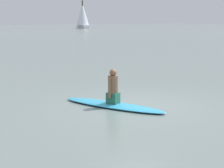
# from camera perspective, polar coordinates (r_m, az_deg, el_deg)

# --- Properties ---
(ground_plane) EXTENTS (400.00, 400.00, 0.00)m
(ground_plane) POSITION_cam_1_polar(r_m,az_deg,el_deg) (10.00, 4.19, -3.47)
(ground_plane) COLOR slate
(surfboard) EXTENTS (1.73, 3.23, 0.10)m
(surfboard) POSITION_cam_1_polar(r_m,az_deg,el_deg) (9.86, 0.17, -3.35)
(surfboard) COLOR #339EC6
(surfboard) RESTS_ON ground
(person_paddler) EXTENTS (0.41, 0.38, 0.95)m
(person_paddler) POSITION_cam_1_polar(r_m,az_deg,el_deg) (9.76, 0.17, -0.61)
(person_paddler) COLOR #26664C
(person_paddler) RESTS_ON surfboard
(sailboat_center_horizon) EXTENTS (4.21, 5.59, 8.18)m
(sailboat_center_horizon) POSITION_cam_1_polar(r_m,az_deg,el_deg) (108.42, -4.71, 10.82)
(sailboat_center_horizon) COLOR silver
(sailboat_center_horizon) RESTS_ON ground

